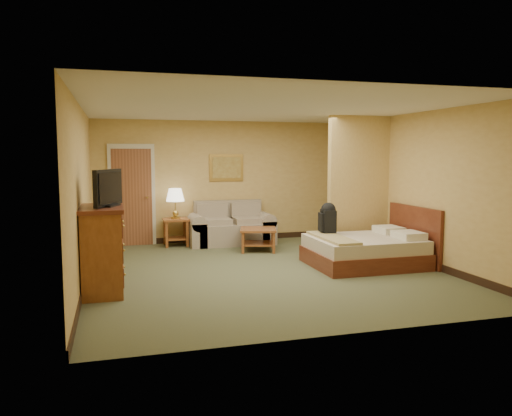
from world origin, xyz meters
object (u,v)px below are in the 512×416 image
object	(u,v)px
dresser	(102,249)
bed	(368,250)
coffee_table	(258,235)
loveseat	(231,230)

from	to	relation	value
dresser	bed	world-z (taller)	dresser
bed	coffee_table	bearing A→B (deg)	129.09
coffee_table	loveseat	bearing A→B (deg)	110.56
coffee_table	bed	world-z (taller)	bed
coffee_table	bed	xyz separation A→B (m)	(1.44, -1.77, -0.05)
loveseat	dresser	bearing A→B (deg)	-128.45
coffee_table	bed	distance (m)	2.28
coffee_table	bed	size ratio (longest dim) A/B	0.45
coffee_table	bed	bearing A→B (deg)	-50.91
dresser	bed	bearing A→B (deg)	6.70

